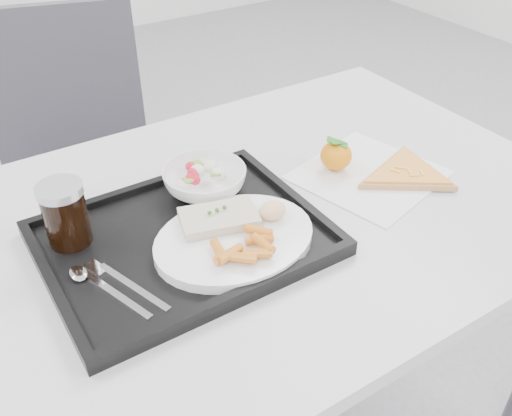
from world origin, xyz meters
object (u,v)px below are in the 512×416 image
chair (87,156)px  salad_bowl (205,181)px  table (255,236)px  pizza_slice (407,173)px  tangerine (336,155)px  tray (184,240)px  cola_glass (65,213)px  dinner_plate (234,240)px

chair → salad_bowl: (0.05, -0.63, 0.25)m
table → pizza_slice: bearing=-13.9°
salad_bowl → tangerine: 0.27m
tray → cola_glass: (-0.16, 0.09, 0.06)m
dinner_plate → cola_glass: size_ratio=2.50×
table → chair: bearing=98.8°
cola_glass → tray: bearing=-30.0°
dinner_plate → pizza_slice: (0.40, 0.01, -0.01)m
tangerine → cola_glass: bearing=174.7°
dinner_plate → salad_bowl: size_ratio=1.78×
dinner_plate → chair: bearing=91.2°
table → pizza_slice: pizza_slice is taller
dinner_plate → cola_glass: cola_glass is taller
dinner_plate → cola_glass: bearing=145.4°
cola_glass → table: bearing=-12.3°
tray → tangerine: (0.36, 0.04, 0.03)m
tray → pizza_slice: 0.46m
table → tray: tray is taller
pizza_slice → chair: bearing=117.9°
tangerine → pizza_slice: size_ratio=0.32×
salad_bowl → pizza_slice: bearing=-22.5°
salad_bowl → tangerine: tangerine is taller
tray → tangerine: bearing=7.0°
cola_glass → chair: bearing=72.1°
table → dinner_plate: 0.15m
salad_bowl → cola_glass: (-0.25, -0.01, 0.03)m
tray → salad_bowl: size_ratio=2.96×
chair → pizza_slice: size_ratio=3.69×
chair → dinner_plate: size_ratio=3.44×
chair → dinner_plate: chair is taller
table → tangerine: tangerine is taller
chair → cola_glass: size_ratio=8.61×
chair → salad_bowl: chair is taller
tangerine → tray: bearing=-173.0°
cola_glass → pizza_slice: 0.64m
dinner_plate → tangerine: size_ratio=3.30×
tray → pizza_slice: bearing=-6.4°
chair → tray: (-0.05, -0.73, 0.22)m
chair → cola_glass: 0.72m
chair → tangerine: bearing=-65.5°
dinner_plate → cola_glass: (-0.22, 0.15, 0.05)m
cola_glass → salad_bowl: bearing=1.7°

